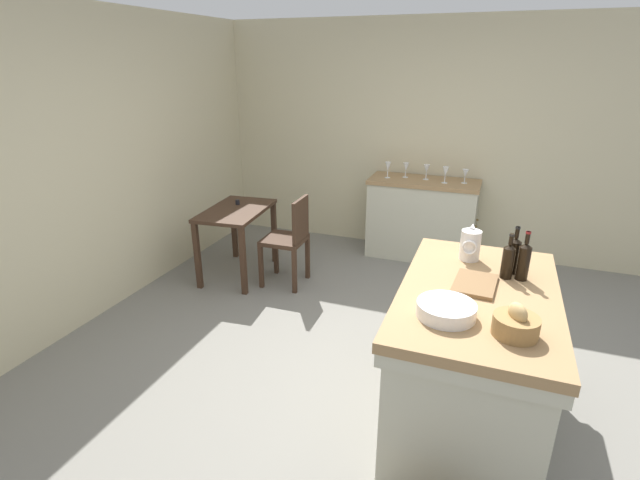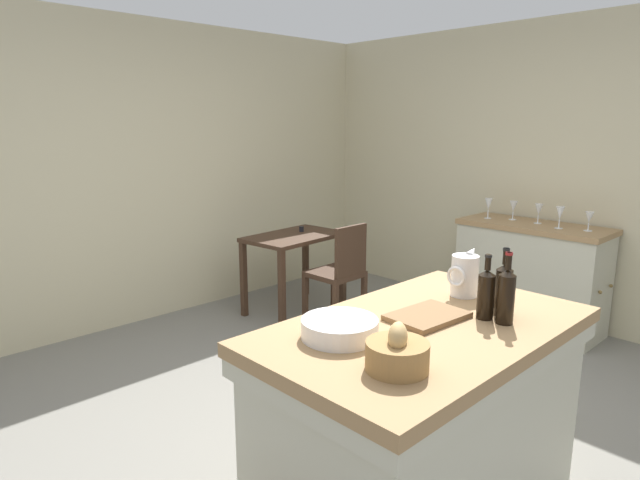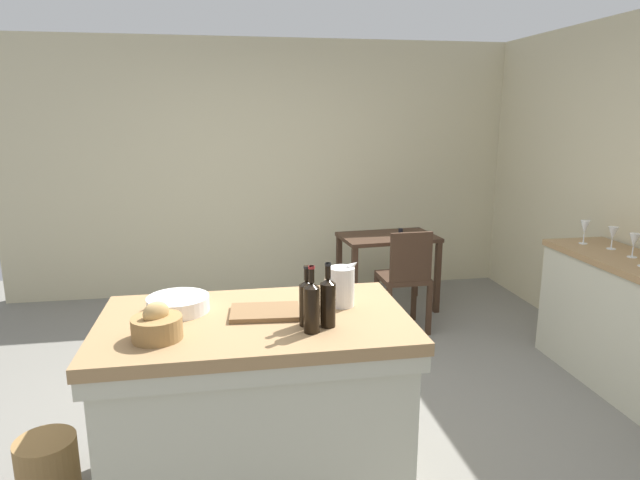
% 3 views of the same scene
% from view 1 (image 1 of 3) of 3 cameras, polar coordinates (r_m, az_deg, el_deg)
% --- Properties ---
extents(ground_plane, '(6.76, 6.76, 0.00)m').
position_cam_1_polar(ground_plane, '(3.68, 6.92, -15.02)').
color(ground_plane, slate).
extents(wall_back, '(5.32, 0.12, 2.60)m').
position_cam_1_polar(wall_back, '(4.44, -27.06, 7.64)').
color(wall_back, beige).
rests_on(wall_back, ground).
extents(wall_right, '(0.12, 5.20, 2.60)m').
position_cam_1_polar(wall_right, '(5.61, 14.21, 11.67)').
color(wall_right, beige).
rests_on(wall_right, ground).
extents(island_table, '(1.48, 0.88, 0.92)m').
position_cam_1_polar(island_table, '(3.08, 17.81, -12.83)').
color(island_table, '#99754C').
rests_on(island_table, ground).
extents(side_cabinet, '(0.52, 1.22, 0.91)m').
position_cam_1_polar(side_cabinet, '(5.49, 12.17, 2.54)').
color(side_cabinet, '#99754C').
rests_on(side_cabinet, ground).
extents(writing_desk, '(0.95, 0.64, 0.78)m').
position_cam_1_polar(writing_desk, '(4.93, -10.08, 2.43)').
color(writing_desk, '#3D281C').
rests_on(writing_desk, ground).
extents(wooden_chair, '(0.41, 0.41, 0.91)m').
position_cam_1_polar(wooden_chair, '(4.68, -3.72, 0.26)').
color(wooden_chair, '#3D281C').
rests_on(wooden_chair, ground).
extents(pitcher, '(0.17, 0.13, 0.24)m').
position_cam_1_polar(pitcher, '(3.25, 17.76, -0.56)').
color(pitcher, white).
rests_on(pitcher, island_table).
extents(wash_bowl, '(0.30, 0.30, 0.08)m').
position_cam_1_polar(wash_bowl, '(2.54, 15.04, -8.17)').
color(wash_bowl, white).
rests_on(wash_bowl, island_table).
extents(bread_basket, '(0.22, 0.22, 0.17)m').
position_cam_1_polar(bread_basket, '(2.47, 22.66, -9.39)').
color(bread_basket, olive).
rests_on(bread_basket, island_table).
extents(cutting_board, '(0.35, 0.26, 0.02)m').
position_cam_1_polar(cutting_board, '(2.92, 18.27, -5.07)').
color(cutting_board, brown).
rests_on(cutting_board, island_table).
extents(wine_bottle_dark, '(0.07, 0.07, 0.30)m').
position_cam_1_polar(wine_bottle_dark, '(3.13, 22.43, -1.62)').
color(wine_bottle_dark, black).
rests_on(wine_bottle_dark, island_table).
extents(wine_bottle_amber, '(0.07, 0.07, 0.28)m').
position_cam_1_polar(wine_bottle_amber, '(3.05, 21.83, -2.29)').
color(wine_bottle_amber, black).
rests_on(wine_bottle_amber, island_table).
extents(wine_bottle_green, '(0.07, 0.07, 0.31)m').
position_cam_1_polar(wine_bottle_green, '(3.06, 23.47, -2.28)').
color(wine_bottle_green, black).
rests_on(wine_bottle_green, island_table).
extents(wine_glass_far_left, '(0.07, 0.07, 0.15)m').
position_cam_1_polar(wine_glass_far_left, '(5.31, 17.20, 7.69)').
color(wine_glass_far_left, white).
rests_on(wine_glass_far_left, side_cabinet).
extents(wine_glass_left, '(0.07, 0.07, 0.18)m').
position_cam_1_polar(wine_glass_left, '(5.26, 14.97, 7.98)').
color(wine_glass_left, white).
rests_on(wine_glass_left, side_cabinet).
extents(wine_glass_middle, '(0.07, 0.07, 0.17)m').
position_cam_1_polar(wine_glass_middle, '(5.38, 12.79, 8.36)').
color(wine_glass_middle, white).
rests_on(wine_glass_middle, side_cabinet).
extents(wine_glass_right, '(0.07, 0.07, 0.16)m').
position_cam_1_polar(wine_glass_right, '(5.43, 10.37, 8.65)').
color(wine_glass_right, white).
rests_on(wine_glass_right, side_cabinet).
extents(wine_glass_far_right, '(0.07, 0.07, 0.18)m').
position_cam_1_polar(wine_glass_far_right, '(5.37, 8.23, 8.75)').
color(wine_glass_far_right, white).
rests_on(wine_glass_far_right, side_cabinet).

